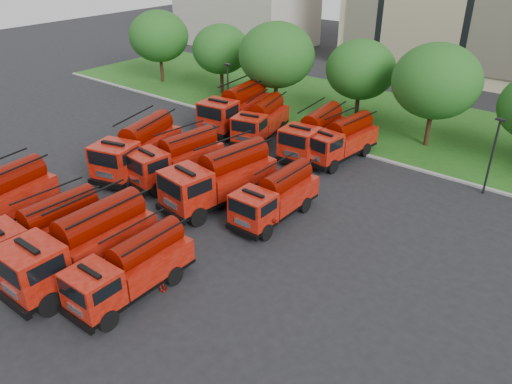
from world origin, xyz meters
TOP-DOWN VIEW (x-y plane):
  - ground at (0.00, 0.00)m, footprint 140.00×140.00m
  - lawn at (0.00, 26.00)m, footprint 70.00×16.00m
  - curb at (0.00, 17.90)m, footprint 70.00×0.30m
  - side_building at (-30.00, 44.00)m, footprint 18.00×12.00m
  - tree_0 at (-24.00, 22.00)m, footprint 6.30×6.30m
  - tree_1 at (-16.00, 23.00)m, footprint 5.71×5.71m
  - tree_2 at (-8.00, 21.50)m, footprint 6.72×6.72m
  - tree_3 at (-1.00, 24.00)m, footprint 5.88×5.88m
  - tree_4 at (6.00, 22.50)m, footprint 6.55×6.55m
  - lamp_post_0 at (-10.00, 17.20)m, footprint 0.60×0.25m
  - lamp_post_1 at (12.00, 17.20)m, footprint 0.60×0.25m
  - fire_truck_1 at (-3.93, -4.19)m, footprint 2.64×6.75m
  - fire_truck_2 at (-0.85, -3.93)m, footprint 2.88×7.70m
  - fire_truck_3 at (2.14, -3.39)m, footprint 2.43×6.39m
  - fire_truck_4 at (-8.18, 5.61)m, footprint 4.55×8.08m
  - fire_truck_5 at (-5.08, 6.29)m, footprint 3.08×7.09m
  - fire_truck_6 at (-0.59, 5.71)m, footprint 3.65×7.94m
  - fire_truck_7 at (3.22, 6.35)m, footprint 2.36×6.35m
  - fire_truck_8 at (-8.38, 16.39)m, footprint 3.61×8.11m
  - fire_truck_9 at (-5.22, 15.79)m, footprint 3.84×7.10m
  - fire_truck_10 at (-0.19, 15.84)m, footprint 3.19×7.40m
  - fire_truck_11 at (1.91, 16.21)m, footprint 2.98×6.91m
  - firefighter_2 at (3.06, -2.47)m, footprint 0.66×0.96m
  - firefighter_3 at (1.68, -1.84)m, footprint 1.26×0.85m
  - firefighter_4 at (-5.85, 3.40)m, footprint 0.95×1.09m
  - firefighter_5 at (3.83, 4.80)m, footprint 1.80×1.30m

SIDE VIEW (x-z plane):
  - ground at x=0.00m, z-range 0.00..0.00m
  - firefighter_2 at x=3.06m, z-range -0.75..0.75m
  - firefighter_3 at x=1.68m, z-range -0.90..0.90m
  - firefighter_4 at x=-5.85m, z-range -0.93..0.93m
  - firefighter_5 at x=3.83m, z-range -0.89..0.89m
  - lawn at x=0.00m, z-range 0.00..0.12m
  - curb at x=0.00m, z-range 0.00..0.14m
  - fire_truck_7 at x=3.22m, z-range 0.01..2.90m
  - fire_truck_3 at x=2.14m, z-range 0.01..2.90m
  - fire_truck_1 at x=-3.93m, z-range 0.01..3.05m
  - fire_truck_11 at x=1.91m, z-range 0.01..3.06m
  - fire_truck_9 at x=-5.22m, z-range 0.01..3.08m
  - fire_truck_5 at x=-5.08m, z-range 0.01..3.14m
  - fire_truck_10 at x=-0.19m, z-range 0.01..3.28m
  - fire_truck_6 at x=-0.59m, z-range 0.01..3.50m
  - fire_truck_4 at x=-8.18m, z-range 0.01..3.50m
  - fire_truck_2 at x=-0.85m, z-range 0.01..3.50m
  - fire_truck_8 at x=-8.38m, z-range 0.01..3.58m
  - lamp_post_0 at x=-10.00m, z-range 0.34..5.45m
  - lamp_post_1 at x=12.00m, z-range 0.34..5.45m
  - tree_1 at x=-16.00m, z-range 1.06..8.04m
  - tree_3 at x=-1.00m, z-range 1.09..8.28m
  - side_building at x=-30.00m, z-range 0.00..10.00m
  - tree_0 at x=-24.00m, z-range 1.17..8.87m
  - tree_4 at x=6.00m, z-range 1.21..9.23m
  - tree_2 at x=-8.00m, z-range 1.25..9.46m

